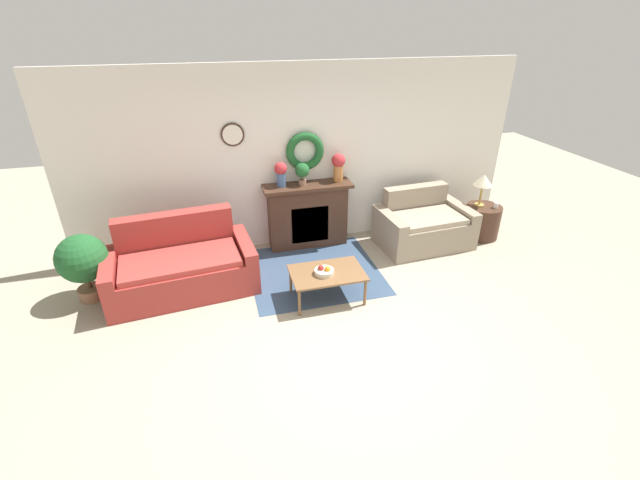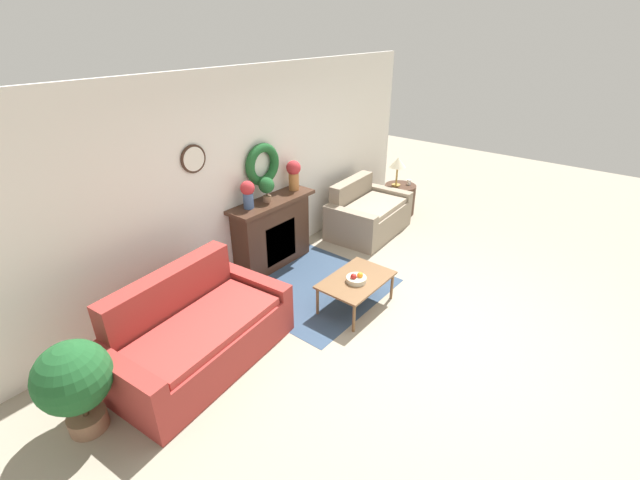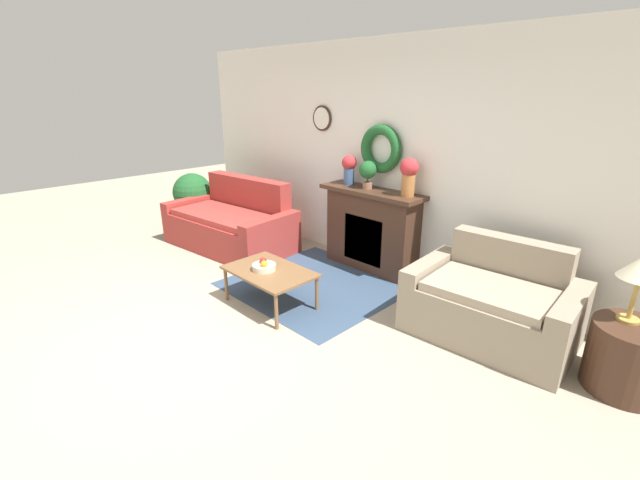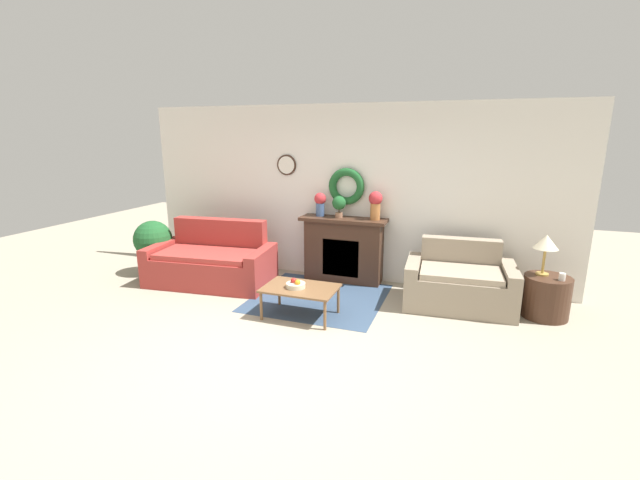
% 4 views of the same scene
% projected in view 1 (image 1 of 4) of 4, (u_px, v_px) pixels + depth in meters
% --- Properties ---
extents(ground_plane, '(16.00, 16.00, 0.00)m').
position_uv_depth(ground_plane, '(357.00, 346.00, 4.71)').
color(ground_plane, '#9E937F').
extents(floor_rug, '(1.80, 1.71, 0.01)m').
position_uv_depth(floor_rug, '(314.00, 271.00, 6.09)').
color(floor_rug, '#334760').
rests_on(floor_rug, ground_plane).
extents(wall_back, '(6.80, 0.18, 2.70)m').
position_uv_depth(wall_back, '(301.00, 158.00, 6.37)').
color(wall_back, white).
rests_on(wall_back, ground_plane).
extents(fireplace, '(1.33, 0.41, 1.01)m').
position_uv_depth(fireplace, '(308.00, 215.00, 6.60)').
color(fireplace, '#42281C').
rests_on(fireplace, ground_plane).
extents(couch_left, '(1.94, 1.16, 0.95)m').
position_uv_depth(couch_left, '(181.00, 266.00, 5.59)').
color(couch_left, '#9E332D').
rests_on(couch_left, ground_plane).
extents(loveseat_right, '(1.45, 0.99, 0.86)m').
position_uv_depth(loveseat_right, '(423.00, 226.00, 6.70)').
color(loveseat_right, gray).
rests_on(loveseat_right, ground_plane).
extents(coffee_table, '(0.92, 0.61, 0.39)m').
position_uv_depth(coffee_table, '(327.00, 274.00, 5.35)').
color(coffee_table, brown).
rests_on(coffee_table, ground_plane).
extents(fruit_bowl, '(0.24, 0.24, 0.12)m').
position_uv_depth(fruit_bowl, '(324.00, 271.00, 5.28)').
color(fruit_bowl, beige).
rests_on(fruit_bowl, coffee_table).
extents(side_table_by_loveseat, '(0.56, 0.56, 0.53)m').
position_uv_depth(side_table_by_loveseat, '(482.00, 221.00, 6.95)').
color(side_table_by_loveseat, '#42281C').
rests_on(side_table_by_loveseat, ground_plane).
extents(table_lamp, '(0.29, 0.29, 0.52)m').
position_uv_depth(table_lamp, '(483.00, 181.00, 6.67)').
color(table_lamp, '#B28E42').
rests_on(table_lamp, side_table_by_loveseat).
extents(mug, '(0.08, 0.08, 0.09)m').
position_uv_depth(mug, '(496.00, 205.00, 6.75)').
color(mug, silver).
rests_on(mug, side_table_by_loveseat).
extents(vase_on_mantel_left, '(0.18, 0.18, 0.36)m').
position_uv_depth(vase_on_mantel_left, '(281.00, 172.00, 6.18)').
color(vase_on_mantel_left, '#3D5684').
rests_on(vase_on_mantel_left, fireplace).
extents(vase_on_mantel_right, '(0.20, 0.20, 0.42)m').
position_uv_depth(vase_on_mantel_right, '(338.00, 165.00, 6.36)').
color(vase_on_mantel_right, '#AD6B38').
rests_on(vase_on_mantel_right, fireplace).
extents(potted_plant_on_mantel, '(0.21, 0.21, 0.33)m').
position_uv_depth(potted_plant_on_mantel, '(302.00, 171.00, 6.24)').
color(potted_plant_on_mantel, '#8E664C').
rests_on(potted_plant_on_mantel, fireplace).
extents(potted_plant_floor_by_couch, '(0.61, 0.61, 0.89)m').
position_uv_depth(potted_plant_floor_by_couch, '(83.00, 261.00, 5.27)').
color(potted_plant_floor_by_couch, '#8E664C').
rests_on(potted_plant_floor_by_couch, ground_plane).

